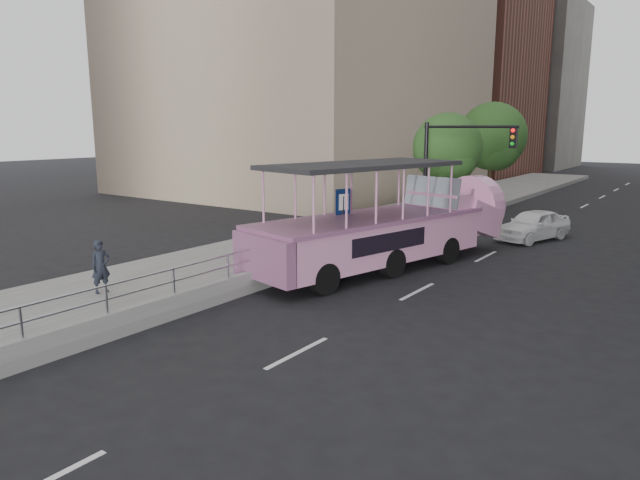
# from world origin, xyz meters

# --- Properties ---
(ground) EXTENTS (160.00, 160.00, 0.00)m
(ground) POSITION_xyz_m (0.00, 0.00, 0.00)
(ground) COLOR black
(sidewalk) EXTENTS (5.50, 80.00, 0.30)m
(sidewalk) POSITION_xyz_m (-5.75, 10.00, 0.15)
(sidewalk) COLOR #A2A29D
(sidewalk) RESTS_ON ground
(kerb_wall) EXTENTS (0.24, 30.00, 0.36)m
(kerb_wall) POSITION_xyz_m (-3.12, 2.00, 0.48)
(kerb_wall) COLOR #AEAEA8
(kerb_wall) RESTS_ON sidewalk
(guardrail) EXTENTS (0.07, 22.00, 0.71)m
(guardrail) POSITION_xyz_m (-3.12, 2.00, 1.14)
(guardrail) COLOR silver
(guardrail) RESTS_ON kerb_wall
(duck_boat) EXTENTS (5.19, 11.74, 3.79)m
(duck_boat) POSITION_xyz_m (-1.36, 6.61, 1.41)
(duck_boat) COLOR black
(duck_boat) RESTS_ON ground
(car) EXTENTS (2.79, 4.34, 1.38)m
(car) POSITION_xyz_m (1.50, 14.48, 0.69)
(car) COLOR white
(car) RESTS_ON ground
(pedestrian_near) EXTENTS (0.44, 0.60, 1.54)m
(pedestrian_near) POSITION_xyz_m (-5.87, -2.33, 1.07)
(pedestrian_near) COLOR #212530
(pedestrian_near) RESTS_ON sidewalk
(pedestrian_far) EXTENTS (0.61, 0.82, 1.54)m
(pedestrian_far) POSITION_xyz_m (-3.73, 1.86, 1.07)
(pedestrian_far) COLOR #212530
(pedestrian_far) RESTS_ON sidewalk
(parking_sign) EXTENTS (0.23, 0.61, 2.85)m
(parking_sign) POSITION_xyz_m (-2.60, 5.25, 1.78)
(parking_sign) COLOR black
(parking_sign) RESTS_ON ground
(traffic_signal) EXTENTS (4.20, 0.32, 5.20)m
(traffic_signal) POSITION_xyz_m (-1.70, 12.50, 3.50)
(traffic_signal) COLOR black
(traffic_signal) RESTS_ON ground
(street_tree_near) EXTENTS (3.52, 3.52, 5.72)m
(street_tree_near) POSITION_xyz_m (-3.30, 15.93, 3.82)
(street_tree_near) COLOR #39281A
(street_tree_near) RESTS_ON ground
(street_tree_far) EXTENTS (3.97, 3.97, 6.45)m
(street_tree_far) POSITION_xyz_m (-3.10, 21.93, 4.31)
(street_tree_far) COLOR #39281A
(street_tree_far) RESTS_ON ground
(midrise_brick) EXTENTS (18.00, 16.00, 26.00)m
(midrise_brick) POSITION_xyz_m (-18.00, 48.00, 13.00)
(midrise_brick) COLOR brown
(midrise_brick) RESTS_ON ground
(midrise_stone_b) EXTENTS (16.00, 14.00, 20.00)m
(midrise_stone_b) POSITION_xyz_m (-16.00, 64.00, 10.00)
(midrise_stone_b) COLOR gray
(midrise_stone_b) RESTS_ON ground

